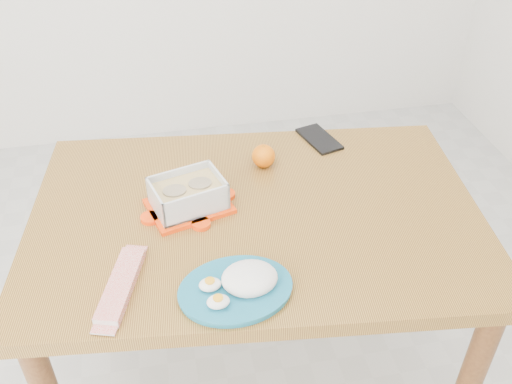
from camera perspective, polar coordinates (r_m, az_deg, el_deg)
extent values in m
cube|color=olive|center=(1.47, 0.00, -2.48)|extent=(1.23, 0.89, 0.04)
cylinder|color=brown|center=(2.01, -15.68, -5.53)|extent=(0.06, 0.06, 0.71)
cylinder|color=brown|center=(2.05, 13.73, -3.97)|extent=(0.06, 0.06, 0.71)
cube|color=#FF3E07|center=(1.48, -6.71, -1.41)|extent=(0.24, 0.20, 0.01)
cube|color=silver|center=(1.45, -6.83, -0.09)|extent=(0.20, 0.17, 0.07)
cube|color=tan|center=(1.45, -6.81, -0.31)|extent=(0.19, 0.16, 0.05)
cylinder|color=#9D8867|center=(1.44, -8.13, -0.14)|extent=(0.07, 0.07, 0.02)
cylinder|color=#9D8867|center=(1.45, -5.60, 0.61)|extent=(0.07, 0.07, 0.02)
sphere|color=orange|center=(1.61, 0.76, 3.62)|extent=(0.07, 0.07, 0.07)
cylinder|color=#186784|center=(1.25, -2.06, -9.79)|extent=(0.27, 0.27, 0.02)
ellipsoid|color=silver|center=(1.24, -0.65, -8.25)|extent=(0.13, 0.12, 0.05)
ellipsoid|color=silver|center=(1.24, -4.62, -9.21)|extent=(0.05, 0.04, 0.02)
ellipsoid|color=silver|center=(1.20, -3.80, -10.89)|extent=(0.05, 0.04, 0.02)
cube|color=red|center=(1.29, -13.36, -9.04)|extent=(0.12, 0.22, 0.02)
cube|color=black|center=(1.75, 6.34, 5.30)|extent=(0.12, 0.17, 0.01)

